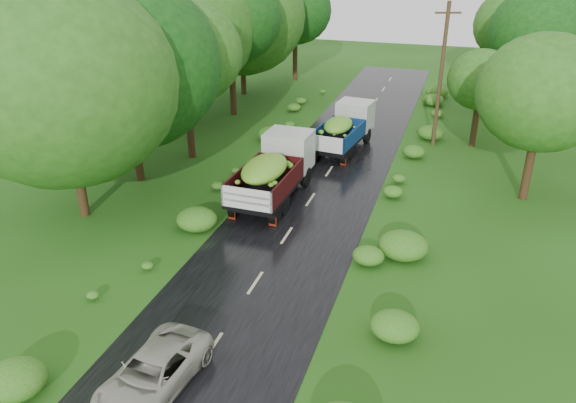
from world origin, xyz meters
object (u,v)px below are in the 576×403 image
at_px(truck_far, 345,126).
at_px(car, 153,373).
at_px(truck_near, 275,168).
at_px(utility_pole, 441,74).

height_order(truck_far, car, truck_far).
xyz_separation_m(truck_near, car, (0.94, -13.98, -1.01)).
bearing_deg(truck_near, utility_pole, 58.15).
distance_m(truck_far, car, 22.25).
xyz_separation_m(truck_near, truck_far, (1.81, 8.23, -0.15)).
relative_size(truck_near, truck_far, 1.08).
bearing_deg(truck_far, utility_pole, 32.18).
bearing_deg(truck_near, truck_far, 79.30).
distance_m(truck_far, utility_pole, 6.61).
distance_m(truck_near, utility_pole, 13.19).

